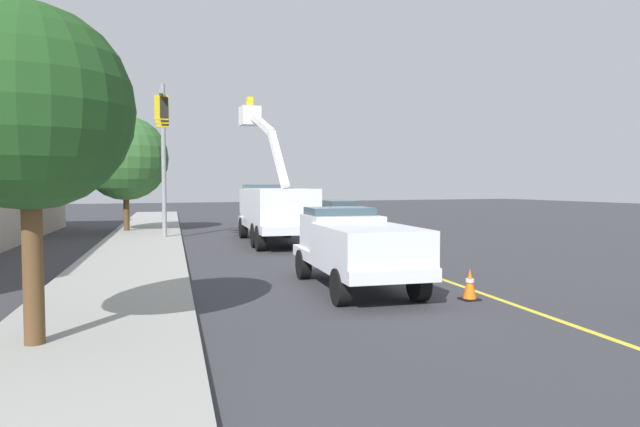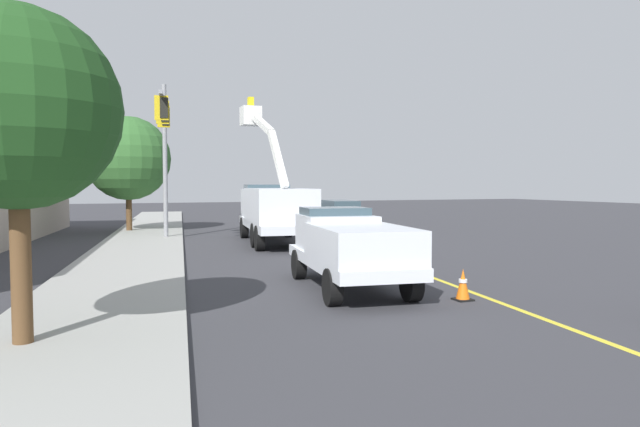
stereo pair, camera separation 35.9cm
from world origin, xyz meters
name	(u,v)px [view 1 (the left image)]	position (x,y,z in m)	size (l,w,h in m)	color
ground	(339,243)	(0.00, 0.00, 0.00)	(120.00, 120.00, 0.00)	#38383D
sidewalk_far_side	(139,247)	(1.10, 8.73, 0.06)	(60.00, 3.60, 0.12)	#9E9E99
lane_centre_stripe	(339,243)	(0.00, 0.00, 0.00)	(50.00, 0.16, 0.01)	yellow
utility_bucket_truck	(274,208)	(1.09, 2.77, 1.61)	(8.45, 3.50, 6.90)	white
service_pickup_truck	(356,246)	(-10.69, 4.23, 1.12)	(5.82, 2.78, 2.06)	white
passing_minivan	(338,212)	(8.63, -3.74, 0.97)	(5.00, 2.48, 1.69)	black
traffic_cone_leading	(470,285)	(-12.92, 2.33, 0.36)	(0.40, 0.40, 0.74)	black
traffic_cone_mid_front	(293,228)	(4.69, 0.59, 0.39)	(0.40, 0.40, 0.79)	black
traffic_signal_mast	(163,133)	(3.09, 7.45, 5.06)	(5.43, 0.97, 7.57)	gray
street_tree_left	(29,109)	(-13.66, 11.42, 3.92)	(3.29, 3.29, 5.58)	brown
street_tree_right	(126,158)	(9.46, 8.79, 4.15)	(4.68, 4.68, 6.49)	brown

